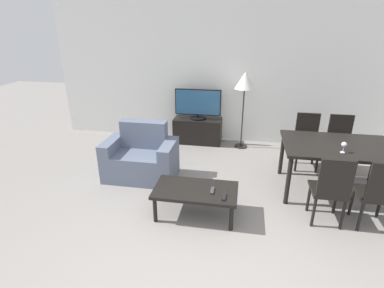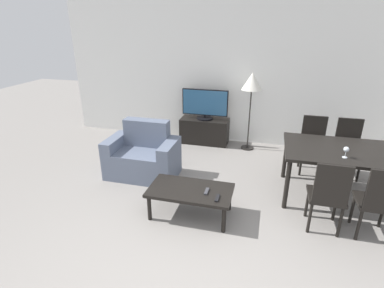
% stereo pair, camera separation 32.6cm
% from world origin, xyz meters
% --- Properties ---
extents(wall_back, '(7.11, 0.06, 2.70)m').
position_xyz_m(wall_back, '(0.00, 3.90, 1.35)').
color(wall_back, white).
rests_on(wall_back, ground_plane).
extents(armchair, '(1.09, 0.67, 0.86)m').
position_xyz_m(armchair, '(-1.24, 2.02, 0.31)').
color(armchair, slate).
rests_on(armchair, ground_plane).
extents(tv_stand, '(0.95, 0.42, 0.50)m').
position_xyz_m(tv_stand, '(-0.60, 3.62, 0.25)').
color(tv_stand, black).
rests_on(tv_stand, ground_plane).
extents(tv, '(0.90, 0.32, 0.59)m').
position_xyz_m(tv, '(-0.60, 3.62, 0.80)').
color(tv, black).
rests_on(tv, tv_stand).
extents(coffee_table, '(1.04, 0.57, 0.37)m').
position_xyz_m(coffee_table, '(-0.23, 1.16, 0.33)').
color(coffee_table, black).
rests_on(coffee_table, ground_plane).
extents(dining_table, '(1.47, 1.00, 0.73)m').
position_xyz_m(dining_table, '(1.61, 2.07, 0.66)').
color(dining_table, black).
rests_on(dining_table, ground_plane).
extents(dining_chair_near, '(0.40, 0.40, 0.91)m').
position_xyz_m(dining_chair_near, '(1.35, 1.26, 0.50)').
color(dining_chair_near, black).
rests_on(dining_chair_near, ground_plane).
extents(dining_chair_far, '(0.40, 0.40, 0.91)m').
position_xyz_m(dining_chair_far, '(1.87, 2.88, 0.50)').
color(dining_chair_far, black).
rests_on(dining_chair_far, ground_plane).
extents(dining_chair_near_right, '(0.40, 0.40, 0.91)m').
position_xyz_m(dining_chair_near_right, '(1.87, 1.26, 0.50)').
color(dining_chair_near_right, black).
rests_on(dining_chair_near_right, ground_plane).
extents(dining_chair_far_left, '(0.40, 0.40, 0.91)m').
position_xyz_m(dining_chair_far_left, '(1.35, 2.88, 0.50)').
color(dining_chair_far_left, black).
rests_on(dining_chair_far_left, ground_plane).
extents(floor_lamp, '(0.37, 0.37, 1.46)m').
position_xyz_m(floor_lamp, '(0.27, 3.53, 1.25)').
color(floor_lamp, black).
rests_on(floor_lamp, ground_plane).
extents(remote_primary, '(0.04, 0.15, 0.02)m').
position_xyz_m(remote_primary, '(-0.03, 1.14, 0.38)').
color(remote_primary, '#38383D').
rests_on(remote_primary, coffee_table).
extents(remote_secondary, '(0.04, 0.15, 0.02)m').
position_xyz_m(remote_secondary, '(0.13, 1.03, 0.38)').
color(remote_secondary, black).
rests_on(remote_secondary, coffee_table).
extents(wine_glass_left, '(0.07, 0.07, 0.15)m').
position_xyz_m(wine_glass_left, '(1.58, 1.80, 0.83)').
color(wine_glass_left, silver).
rests_on(wine_glass_left, dining_table).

